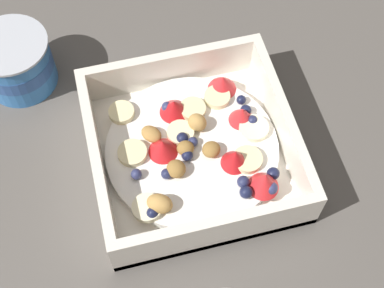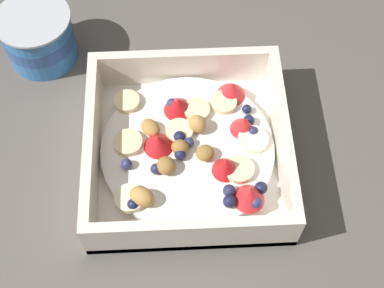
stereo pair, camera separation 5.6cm
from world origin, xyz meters
name	(u,v)px [view 2 (the right image)]	position (x,y,z in m)	size (l,w,h in m)	color
ground_plane	(185,167)	(0.00, 0.00, 0.00)	(2.40, 2.40, 0.00)	#56514C
fruit_bowl	(194,149)	(0.01, -0.01, 0.02)	(0.20, 0.20, 0.06)	white
yogurt_cup	(43,36)	(0.16, 0.16, 0.03)	(0.08, 0.08, 0.06)	#3370B7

